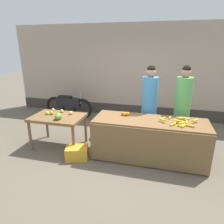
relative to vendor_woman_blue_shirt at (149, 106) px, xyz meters
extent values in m
plane|color=#665B4C|center=(-0.44, -0.63, -0.93)|extent=(24.00, 24.00, 0.00)
cube|color=tan|center=(-0.44, 1.98, 0.51)|extent=(8.60, 0.20, 2.88)
cube|color=#3F3833|center=(-0.44, 1.87, -0.75)|extent=(8.60, 0.04, 0.36)
cube|color=brown|center=(0.08, -0.63, -0.51)|extent=(2.23, 0.77, 0.83)
cube|color=brown|center=(0.08, -1.03, -0.51)|extent=(2.23, 0.03, 0.77)
cube|color=brown|center=(-1.96, -0.63, -0.23)|extent=(1.14, 0.77, 0.06)
cylinder|color=brown|center=(-2.48, -0.97, -0.59)|extent=(0.06, 0.06, 0.67)
cylinder|color=brown|center=(-1.44, -0.97, -0.59)|extent=(0.06, 0.06, 0.67)
cylinder|color=brown|center=(-2.48, -0.30, -0.59)|extent=(0.06, 0.06, 0.67)
cylinder|color=brown|center=(-1.44, -0.30, -0.59)|extent=(0.06, 0.06, 0.67)
cylinder|color=gold|center=(0.80, -0.79, -0.08)|extent=(0.16, 0.09, 0.04)
cylinder|color=yellow|center=(0.76, -0.45, -0.08)|extent=(0.12, 0.10, 0.04)
cylinder|color=gold|center=(0.69, -0.82, -0.08)|extent=(0.10, 0.14, 0.04)
cylinder|color=gold|center=(0.50, -0.81, -0.08)|extent=(0.11, 0.13, 0.04)
cylinder|color=yellow|center=(0.64, -0.62, -0.08)|extent=(0.13, 0.08, 0.04)
cylinder|color=gold|center=(0.65, -0.44, -0.08)|extent=(0.12, 0.13, 0.04)
cylinder|color=gold|center=(0.33, -0.53, -0.08)|extent=(0.10, 0.14, 0.04)
cylinder|color=yellow|center=(0.76, -0.61, -0.08)|extent=(0.06, 0.15, 0.04)
cylinder|color=gold|center=(0.46, -0.43, -0.08)|extent=(0.07, 0.14, 0.04)
cylinder|color=gold|center=(0.54, -0.73, -0.08)|extent=(0.09, 0.15, 0.04)
cylinder|color=gold|center=(0.67, -0.80, -0.08)|extent=(0.13, 0.13, 0.04)
cylinder|color=gold|center=(0.66, -0.76, -0.05)|extent=(0.13, 0.12, 0.04)
cylinder|color=gold|center=(0.92, -0.55, -0.05)|extent=(0.12, 0.14, 0.04)
cylinder|color=gold|center=(0.68, -0.50, -0.05)|extent=(0.13, 0.09, 0.04)
cylinder|color=yellow|center=(0.61, -0.67, -0.05)|extent=(0.16, 0.06, 0.04)
cylinder|color=gold|center=(0.31, -0.69, -0.05)|extent=(0.13, 0.12, 0.04)
sphere|color=orange|center=(-0.40, -0.48, -0.05)|extent=(0.08, 0.08, 0.08)
sphere|color=orange|center=(-0.47, -0.49, -0.06)|extent=(0.08, 0.08, 0.08)
sphere|color=orange|center=(-0.46, -0.51, -0.06)|extent=(0.07, 0.07, 0.07)
sphere|color=orange|center=(-0.51, -0.48, -0.06)|extent=(0.07, 0.07, 0.07)
ellipsoid|color=#D3D83F|center=(-2.22, -0.38, -0.15)|extent=(0.11, 0.11, 0.08)
ellipsoid|color=yellow|center=(-1.72, -0.45, -0.16)|extent=(0.12, 0.13, 0.08)
ellipsoid|color=yellow|center=(-2.14, -0.56, -0.16)|extent=(0.13, 0.13, 0.08)
ellipsoid|color=#D3CC44|center=(-2.24, -0.60, -0.16)|extent=(0.12, 0.09, 0.07)
ellipsoid|color=yellow|center=(-1.98, -0.38, -0.16)|extent=(0.12, 0.12, 0.08)
ellipsoid|color=olive|center=(-1.83, -0.81, -0.13)|extent=(0.16, 0.23, 0.14)
cylinder|color=#33333D|center=(0.00, 0.00, -0.57)|extent=(0.29, 0.29, 0.71)
cylinder|color=#3F8CCC|center=(0.00, 0.00, 0.22)|extent=(0.34, 0.34, 0.87)
sphere|color=tan|center=(0.00, 0.00, 0.75)|extent=(0.21, 0.21, 0.21)
sphere|color=black|center=(0.00, 0.00, 0.82)|extent=(0.18, 0.18, 0.18)
cylinder|color=#33333D|center=(0.71, 0.09, -0.57)|extent=(0.29, 0.29, 0.72)
cylinder|color=#59B259|center=(0.71, 0.09, 0.23)|extent=(0.34, 0.34, 0.87)
sphere|color=tan|center=(0.71, 0.09, 0.76)|extent=(0.21, 0.21, 0.21)
sphere|color=black|center=(0.71, 0.09, 0.83)|extent=(0.18, 0.18, 0.18)
torus|color=black|center=(-2.16, 1.21, -0.60)|extent=(0.65, 0.09, 0.65)
torus|color=black|center=(-3.11, 1.21, -0.60)|extent=(0.65, 0.09, 0.65)
cube|color=black|center=(-2.63, 1.21, -0.42)|extent=(0.80, 0.18, 0.28)
cube|color=black|center=(-2.73, 1.21, -0.26)|extent=(0.44, 0.16, 0.08)
cylinder|color=gray|center=(-2.21, 1.21, -0.25)|extent=(0.04, 0.04, 0.40)
cube|color=gold|center=(-1.33, -1.06, -0.80)|extent=(0.51, 0.43, 0.26)
ellipsoid|color=tan|center=(-1.14, 0.08, -0.63)|extent=(0.32, 0.38, 0.59)
camera|label=1|loc=(0.29, -4.37, 1.30)|focal=31.92mm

